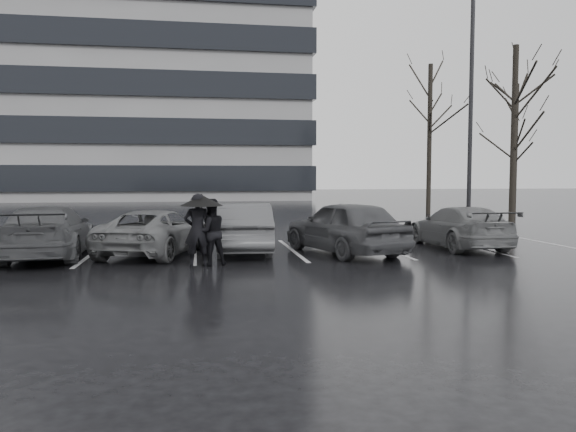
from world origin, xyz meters
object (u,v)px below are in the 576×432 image
(pedestrian_right, at_px, (210,232))
(tree_ne, at_px, (515,151))
(pedestrian_left, at_px, (197,230))
(tree_east, at_px, (514,135))
(car_main, at_px, (345,227))
(car_east, at_px, (459,227))
(car_west_a, at_px, (244,228))
(tree_north, at_px, (429,140))
(car_west_b, at_px, (156,232))
(lamp_post, at_px, (470,123))
(car_west_c, at_px, (48,232))

(pedestrian_right, xyz_separation_m, tree_ne, (16.31, 13.98, 2.70))
(pedestrian_left, xyz_separation_m, tree_east, (14.12, 10.10, 3.13))
(car_main, relative_size, tree_east, 0.55)
(car_east, bearing_deg, pedestrian_right, 15.72)
(car_west_a, height_order, pedestrian_right, pedestrian_right)
(car_main, distance_m, tree_east, 13.55)
(car_west_a, xyz_separation_m, car_east, (6.46, -0.08, -0.07))
(tree_east, relative_size, tree_ne, 1.14)
(tree_ne, xyz_separation_m, tree_north, (-3.50, 3.00, 0.75))
(car_west_b, relative_size, lamp_post, 0.49)
(pedestrian_right, height_order, lamp_post, lamp_post)
(car_west_a, distance_m, pedestrian_right, 2.50)
(car_west_b, bearing_deg, pedestrian_left, 133.81)
(car_west_b, bearing_deg, car_west_c, 24.08)
(pedestrian_right, height_order, tree_east, tree_east)
(car_east, relative_size, pedestrian_left, 2.48)
(lamp_post, bearing_deg, pedestrian_left, -148.54)
(car_west_b, relative_size, car_east, 1.03)
(car_main, xyz_separation_m, pedestrian_left, (-4.04, -1.65, 0.12))
(tree_east, bearing_deg, tree_ne, 57.99)
(car_west_a, height_order, tree_ne, tree_ne)
(car_east, bearing_deg, car_main, 9.52)
(car_west_a, xyz_separation_m, car_west_c, (-5.17, -0.33, -0.01))
(pedestrian_right, distance_m, tree_ne, 21.65)
(car_west_c, distance_m, tree_ne, 23.92)
(car_west_b, distance_m, pedestrian_left, 2.62)
(car_main, bearing_deg, lamp_post, -160.85)
(car_east, distance_m, pedestrian_right, 7.77)
(car_east, distance_m, tree_ne, 15.01)
(lamp_post, distance_m, tree_ne, 10.41)
(car_west_a, relative_size, car_west_b, 0.95)
(car_west_b, xyz_separation_m, tree_north, (14.24, 14.75, 3.64))
(car_main, relative_size, car_west_a, 1.04)
(car_west_a, height_order, car_west_b, car_west_a)
(car_west_a, bearing_deg, car_west_b, 4.53)
(pedestrian_right, bearing_deg, lamp_post, -165.54)
(pedestrian_left, relative_size, lamp_post, 0.19)
(car_east, xyz_separation_m, lamp_post, (2.22, 3.77, 3.47))
(car_east, height_order, tree_ne, tree_ne)
(lamp_post, bearing_deg, car_west_b, -161.32)
(tree_east, bearing_deg, car_main, -140.03)
(lamp_post, height_order, tree_east, lamp_post)
(car_west_c, relative_size, tree_ne, 0.67)
(car_west_c, xyz_separation_m, car_east, (11.63, 0.26, -0.06))
(car_west_a, xyz_separation_m, tree_ne, (15.32, 11.69, 2.81))
(car_west_b, height_order, car_east, car_east)
(tree_east, bearing_deg, pedestrian_right, -144.13)
(car_west_a, distance_m, car_east, 6.46)
(car_east, bearing_deg, pedestrian_left, 15.90)
(lamp_post, relative_size, tree_north, 1.05)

